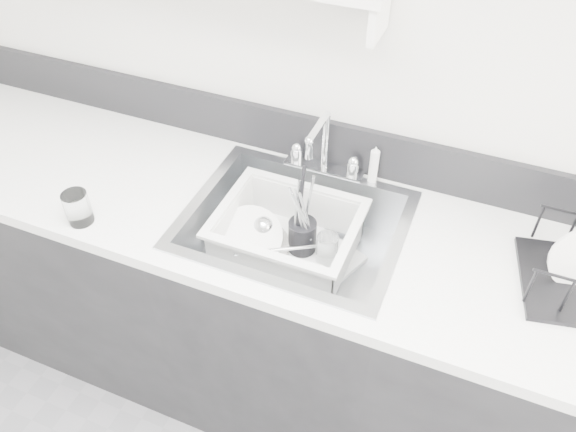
% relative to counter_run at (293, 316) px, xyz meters
% --- Properties ---
extents(room_shell, '(3.50, 3.00, 2.60)m').
position_rel_counter_run_xyz_m(room_shell, '(0.00, -0.80, 1.22)').
color(room_shell, silver).
rests_on(room_shell, ground).
extents(counter_run, '(3.20, 0.62, 0.92)m').
position_rel_counter_run_xyz_m(counter_run, '(0.00, 0.00, 0.00)').
color(counter_run, black).
rests_on(counter_run, ground).
extents(backsplash, '(3.20, 0.02, 0.16)m').
position_rel_counter_run_xyz_m(backsplash, '(0.00, 0.30, 0.54)').
color(backsplash, black).
rests_on(backsplash, counter_run).
extents(sink, '(0.64, 0.52, 0.20)m').
position_rel_counter_run_xyz_m(sink, '(0.00, 0.00, 0.37)').
color(sink, silver).
rests_on(sink, counter_run).
extents(faucet, '(0.26, 0.18, 0.23)m').
position_rel_counter_run_xyz_m(faucet, '(0.00, 0.25, 0.52)').
color(faucet, silver).
rests_on(faucet, counter_run).
extents(side_sprayer, '(0.03, 0.03, 0.14)m').
position_rel_counter_run_xyz_m(side_sprayer, '(0.16, 0.25, 0.53)').
color(side_sprayer, silver).
rests_on(side_sprayer, counter_run).
extents(wash_tub, '(0.52, 0.48, 0.16)m').
position_rel_counter_run_xyz_m(wash_tub, '(-0.03, 0.01, 0.37)').
color(wash_tub, silver).
rests_on(wash_tub, sink).
extents(plate_stack, '(0.26, 0.25, 0.10)m').
position_rel_counter_run_xyz_m(plate_stack, '(-0.13, -0.03, 0.33)').
color(plate_stack, white).
rests_on(plate_stack, wash_tub).
extents(utensil_cup, '(0.09, 0.09, 0.29)m').
position_rel_counter_run_xyz_m(utensil_cup, '(0.01, 0.04, 0.37)').
color(utensil_cup, black).
rests_on(utensil_cup, wash_tub).
extents(ladle, '(0.26, 0.27, 0.08)m').
position_rel_counter_run_xyz_m(ladle, '(-0.07, -0.03, 0.35)').
color(ladle, silver).
rests_on(ladle, wash_tub).
extents(tumbler_in_tub, '(0.09, 0.09, 0.10)m').
position_rel_counter_run_xyz_m(tumbler_in_tub, '(0.10, 0.02, 0.36)').
color(tumbler_in_tub, white).
rests_on(tumbler_in_tub, wash_tub).
extents(tumbler_counter, '(0.10, 0.10, 0.10)m').
position_rel_counter_run_xyz_m(tumbler_counter, '(-0.57, -0.24, 0.51)').
color(tumbler_counter, white).
rests_on(tumbler_counter, counter_run).
extents(bowl_small, '(0.13, 0.13, 0.03)m').
position_rel_counter_run_xyz_m(bowl_small, '(0.09, -0.07, 0.32)').
color(bowl_small, white).
rests_on(bowl_small, wash_tub).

